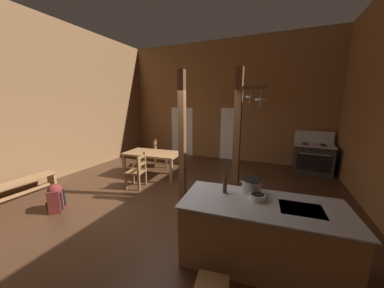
% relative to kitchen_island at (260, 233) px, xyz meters
% --- Properties ---
extents(ground_plane, '(8.63, 9.43, 0.10)m').
position_rel_kitchen_island_xyz_m(ground_plane, '(-1.98, 0.90, -0.50)').
color(ground_plane, '#422819').
extents(wall_back, '(8.63, 0.14, 4.59)m').
position_rel_kitchen_island_xyz_m(wall_back, '(-1.98, 5.28, 1.84)').
color(wall_back, brown).
rests_on(wall_back, ground_plane).
extents(wall_left, '(0.14, 9.43, 4.59)m').
position_rel_kitchen_island_xyz_m(wall_left, '(-5.97, 0.90, 1.84)').
color(wall_left, brown).
rests_on(wall_left, ground_plane).
extents(glazed_door_back_left, '(1.00, 0.01, 2.05)m').
position_rel_kitchen_island_xyz_m(glazed_door_back_left, '(-3.75, 5.21, 0.57)').
color(glazed_door_back_left, white).
rests_on(glazed_door_back_left, ground_plane).
extents(glazed_panel_back_right, '(0.84, 0.01, 2.05)m').
position_rel_kitchen_island_xyz_m(glazed_panel_back_right, '(-1.59, 5.21, 0.57)').
color(glazed_panel_back_right, white).
rests_on(glazed_panel_back_right, ground_plane).
extents(kitchen_island, '(2.23, 1.12, 0.90)m').
position_rel_kitchen_island_xyz_m(kitchen_island, '(0.00, 0.00, 0.00)').
color(kitchen_island, '#9E7044').
rests_on(kitchen_island, ground_plane).
extents(stove_range, '(1.18, 0.87, 1.32)m').
position_rel_kitchen_island_xyz_m(stove_range, '(1.22, 4.66, 0.03)').
color(stove_range, '#2D2D2D').
rests_on(stove_range, ground_plane).
extents(support_post_with_pot_rack, '(0.62, 0.23, 2.94)m').
position_rel_kitchen_island_xyz_m(support_post_with_pot_rack, '(-0.64, 1.57, 1.11)').
color(support_post_with_pot_rack, brown).
rests_on(support_post_with_pot_rack, ground_plane).
extents(support_post_center, '(0.14, 0.14, 2.94)m').
position_rel_kitchen_island_xyz_m(support_post_center, '(-1.88, 1.41, 1.02)').
color(support_post_center, brown).
rests_on(support_post_center, ground_plane).
extents(dining_table, '(1.76, 1.02, 0.74)m').
position_rel_kitchen_island_xyz_m(dining_table, '(-3.38, 2.39, 0.20)').
color(dining_table, '#9E7044').
rests_on(dining_table, ground_plane).
extents(ladderback_chair_near_window, '(0.59, 0.59, 0.95)m').
position_rel_kitchen_island_xyz_m(ladderback_chair_near_window, '(-3.71, 3.28, 0.00)').
color(ladderback_chair_near_window, olive).
rests_on(ladderback_chair_near_window, ground_plane).
extents(ladderback_chair_by_post, '(0.51, 0.51, 0.95)m').
position_rel_kitchen_island_xyz_m(ladderback_chair_by_post, '(-3.25, 1.45, 0.00)').
color(ladderback_chair_by_post, olive).
rests_on(ladderback_chair_by_post, ground_plane).
extents(bench_along_left_wall, '(0.38, 1.65, 0.44)m').
position_rel_kitchen_island_xyz_m(bench_along_left_wall, '(-5.38, -0.22, -0.14)').
color(bench_along_left_wall, '#9E7044').
rests_on(bench_along_left_wall, ground_plane).
extents(backpack, '(0.39, 0.39, 0.60)m').
position_rel_kitchen_island_xyz_m(backpack, '(-4.03, -0.22, -0.14)').
color(backpack, maroon).
rests_on(backpack, ground_plane).
extents(stockpot_on_counter, '(0.35, 0.28, 0.20)m').
position_rel_kitchen_island_xyz_m(stockpot_on_counter, '(-0.19, 0.29, 0.55)').
color(stockpot_on_counter, '#B7BABF').
rests_on(stockpot_on_counter, kitchen_island).
extents(mixing_bowl_on_counter, '(0.22, 0.22, 0.08)m').
position_rel_kitchen_island_xyz_m(mixing_bowl_on_counter, '(-0.07, 0.08, 0.49)').
color(mixing_bowl_on_counter, silver).
rests_on(mixing_bowl_on_counter, kitchen_island).
extents(bottle_tall_on_counter, '(0.06, 0.06, 0.33)m').
position_rel_kitchen_island_xyz_m(bottle_tall_on_counter, '(-0.55, 0.11, 0.59)').
color(bottle_tall_on_counter, '#56331E').
rests_on(bottle_tall_on_counter, kitchen_island).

